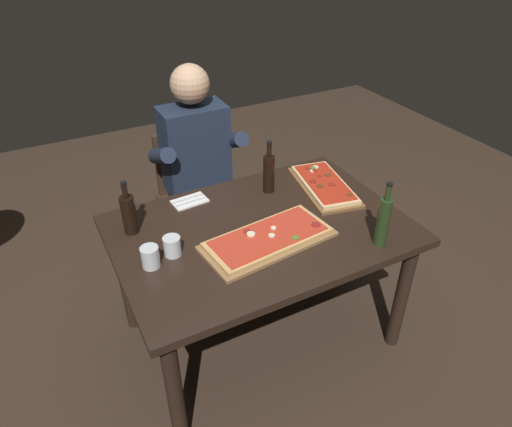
# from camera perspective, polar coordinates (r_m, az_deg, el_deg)

# --- Properties ---
(ground_plane) EXTENTS (6.40, 6.40, 0.00)m
(ground_plane) POSITION_cam_1_polar(r_m,az_deg,el_deg) (2.75, 0.50, -14.32)
(ground_plane) COLOR #38281E
(dining_table) EXTENTS (1.40, 0.96, 0.74)m
(dining_table) POSITION_cam_1_polar(r_m,az_deg,el_deg) (2.31, 0.58, -3.61)
(dining_table) COLOR black
(dining_table) RESTS_ON ground_plane
(pizza_rectangular_front) EXTENTS (0.64, 0.35, 0.05)m
(pizza_rectangular_front) POSITION_cam_1_polar(r_m,az_deg,el_deg) (2.15, 1.52, -3.11)
(pizza_rectangular_front) COLOR olive
(pizza_rectangular_front) RESTS_ON dining_table
(pizza_rectangular_left) EXTENTS (0.34, 0.54, 0.05)m
(pizza_rectangular_left) POSITION_cam_1_polar(r_m,az_deg,el_deg) (2.58, 8.35, 3.47)
(pizza_rectangular_left) COLOR brown
(pizza_rectangular_left) RESTS_ON dining_table
(wine_bottle_dark) EXTENTS (0.07, 0.07, 0.27)m
(wine_bottle_dark) POSITION_cam_1_polar(r_m,az_deg,el_deg) (2.24, -15.32, 0.00)
(wine_bottle_dark) COLOR black
(wine_bottle_dark) RESTS_ON dining_table
(oil_bottle_amber) EXTENTS (0.06, 0.06, 0.32)m
(oil_bottle_amber) POSITION_cam_1_polar(r_m,az_deg,el_deg) (2.15, 15.32, -0.79)
(oil_bottle_amber) COLOR #233819
(oil_bottle_amber) RESTS_ON dining_table
(vinegar_bottle_green) EXTENTS (0.06, 0.06, 0.29)m
(vinegar_bottle_green) POSITION_cam_1_polar(r_m,az_deg,el_deg) (2.48, 1.59, 5.05)
(vinegar_bottle_green) COLOR black
(vinegar_bottle_green) RESTS_ON dining_table
(tumbler_near_camera) EXTENTS (0.08, 0.08, 0.09)m
(tumbler_near_camera) POSITION_cam_1_polar(r_m,az_deg,el_deg) (2.09, -10.20, -4.12)
(tumbler_near_camera) COLOR silver
(tumbler_near_camera) RESTS_ON dining_table
(tumbler_far_side) EXTENTS (0.08, 0.08, 0.10)m
(tumbler_far_side) POSITION_cam_1_polar(r_m,az_deg,el_deg) (2.04, -12.84, -5.22)
(tumbler_far_side) COLOR silver
(tumbler_far_side) RESTS_ON dining_table
(napkin_cutlery_set) EXTENTS (0.19, 0.12, 0.01)m
(napkin_cutlery_set) POSITION_cam_1_polar(r_m,az_deg,el_deg) (2.46, -8.13, 1.51)
(napkin_cutlery_set) COLOR white
(napkin_cutlery_set) RESTS_ON dining_table
(diner_chair) EXTENTS (0.44, 0.44, 0.87)m
(diner_chair) POSITION_cam_1_polar(r_m,az_deg,el_deg) (3.04, -7.53, 2.63)
(diner_chair) COLOR #3D2B1E
(diner_chair) RESTS_ON ground_plane
(seated_diner) EXTENTS (0.53, 0.41, 1.33)m
(seated_diner) POSITION_cam_1_polar(r_m,az_deg,el_deg) (2.82, -7.02, 5.96)
(seated_diner) COLOR #23232D
(seated_diner) RESTS_ON ground_plane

